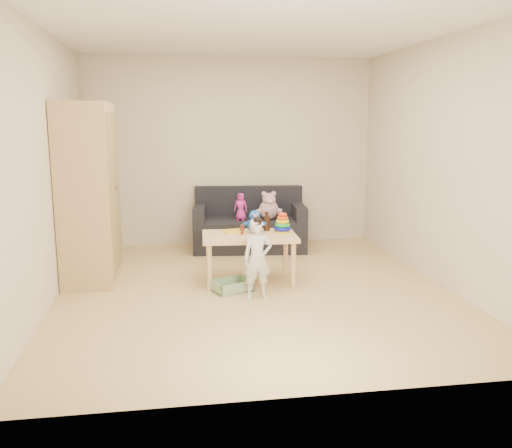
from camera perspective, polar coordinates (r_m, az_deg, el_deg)
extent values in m
plane|color=tan|center=(5.69, -0.11, -6.93)|extent=(4.50, 4.50, 0.00)
plane|color=white|center=(5.49, -0.12, 19.89)|extent=(4.50, 4.50, 0.00)
plane|color=beige|center=(7.66, -2.71, 7.57)|extent=(4.00, 0.00, 4.00)
plane|color=beige|center=(3.24, 5.99, 3.03)|extent=(4.00, 0.00, 4.00)
plane|color=beige|center=(5.50, -21.28, 5.55)|extent=(0.00, 4.50, 4.50)
plane|color=beige|center=(6.07, 19.00, 6.13)|extent=(0.00, 4.50, 4.50)
cube|color=tan|center=(6.19, -17.17, 3.17)|extent=(0.53, 1.07, 1.93)
cube|color=black|center=(7.39, -0.69, -1.07)|extent=(1.57, 0.90, 0.42)
cube|color=#E5BF7D|center=(5.89, -0.70, -3.63)|extent=(1.04, 0.68, 0.53)
imported|color=silver|center=(5.35, 0.16, -3.78)|extent=(0.29, 0.20, 0.77)
imported|color=#EB2CAF|center=(7.24, -1.62, 1.81)|extent=(0.21, 0.18, 0.36)
cylinder|color=#E4AF0C|center=(5.96, 2.80, -0.77)|extent=(0.18, 0.18, 0.02)
cylinder|color=silver|center=(5.94, 2.80, 0.20)|extent=(0.02, 0.02, 0.21)
torus|color=#0A12AB|center=(5.95, 2.80, -0.48)|extent=(0.19, 0.19, 0.04)
torus|color=green|center=(5.94, 2.80, -0.09)|extent=(0.17, 0.17, 0.04)
torus|color=yellow|center=(5.93, 2.81, 0.29)|extent=(0.15, 0.15, 0.04)
torus|color=#FF480D|center=(5.93, 2.81, 0.65)|extent=(0.12, 0.12, 0.04)
torus|color=red|center=(5.92, 2.81, 1.00)|extent=(0.10, 0.10, 0.04)
cylinder|color=black|center=(6.03, 1.14, 0.07)|extent=(0.07, 0.07, 0.16)
cylinder|color=black|center=(6.01, 1.14, 0.96)|extent=(0.03, 0.03, 0.05)
cylinder|color=black|center=(6.00, 1.14, 1.21)|extent=(0.04, 0.04, 0.01)
cube|color=yellow|center=(5.96, -2.38, -0.78)|extent=(0.26, 0.26, 0.02)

